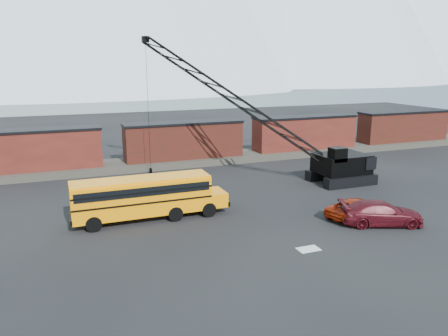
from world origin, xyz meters
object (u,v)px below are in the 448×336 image
object	(u,v)px
maroon_suv	(381,213)
crawler_crane	(235,99)
red_pickup	(356,208)
school_bus	(147,196)

from	to	relation	value
maroon_suv	crawler_crane	distance (m)	17.94
red_pickup	maroon_suv	bearing A→B (deg)	-176.58
red_pickup	crawler_crane	distance (m)	16.18
red_pickup	crawler_crane	bearing A→B (deg)	-1.43
school_bus	maroon_suv	distance (m)	17.06
school_bus	maroon_suv	xyz separation A→B (m)	(15.46, -7.17, -0.94)
school_bus	red_pickup	xyz separation A→B (m)	(14.72, -5.31, -1.07)
maroon_suv	crawler_crane	xyz separation A→B (m)	(-4.90, 15.73, 7.10)
school_bus	red_pickup	bearing A→B (deg)	-19.83
red_pickup	maroon_suv	size ratio (longest dim) A/B	0.89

